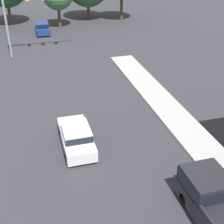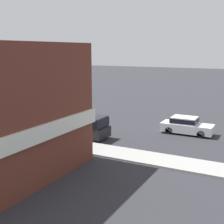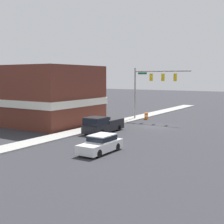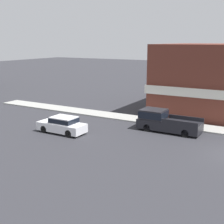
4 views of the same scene
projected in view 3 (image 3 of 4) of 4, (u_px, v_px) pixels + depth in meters
ground_plane at (155, 127)px, 39.61m from camera, size 200.00×200.00×0.00m
sidewalk_curb at (117, 122)px, 42.64m from camera, size 2.40×60.00×0.14m
near_signal_assembly at (153, 81)px, 44.60m from camera, size 8.56×0.49×7.58m
car_lead at (101, 143)px, 25.99m from camera, size 1.79×4.46×1.50m
pickup_truck_parked at (101, 125)px, 35.07m from camera, size 2.08×5.70×1.90m
construction_barrel at (146, 116)px, 46.19m from camera, size 0.54×0.54×0.97m
corner_brick_building at (45, 96)px, 41.87m from camera, size 12.79×11.26×7.72m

